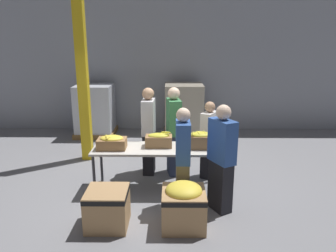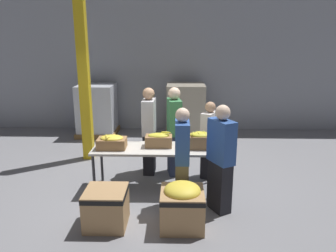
{
  "view_description": "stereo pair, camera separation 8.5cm",
  "coord_description": "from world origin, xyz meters",
  "px_view_note": "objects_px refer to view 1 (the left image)",
  "views": [
    {
      "loc": [
        0.28,
        -5.51,
        2.69
      ],
      "look_at": [
        0.22,
        0.15,
        1.15
      ],
      "focal_mm": 35.0,
      "sensor_mm": 36.0,
      "label": 1
    },
    {
      "loc": [
        0.36,
        -5.51,
        2.69
      ],
      "look_at": [
        0.22,
        0.15,
        1.15
      ],
      "focal_mm": 35.0,
      "sensor_mm": 36.0,
      "label": 2
    }
  ],
  "objects_px": {
    "volunteer_4": "(149,132)",
    "volunteer_3": "(183,159)",
    "sorting_table": "(156,151)",
    "volunteer_0": "(209,140)",
    "banana_box_0": "(112,142)",
    "banana_box_1": "(159,140)",
    "volunteer_1": "(221,159)",
    "support_pillar": "(82,71)",
    "donation_bin_1": "(184,204)",
    "volunteer_2": "(174,132)",
    "pallet_stack_0": "(95,111)",
    "pallet_stack_1": "(184,111)",
    "banana_box_2": "(200,140)",
    "donation_bin_0": "(107,206)"
  },
  "relations": [
    {
      "from": "volunteer_4",
      "to": "volunteer_3",
      "type": "bearing_deg",
      "value": 27.11
    },
    {
      "from": "sorting_table",
      "to": "volunteer_0",
      "type": "distance_m",
      "value": 1.15
    },
    {
      "from": "banana_box_0",
      "to": "banana_box_1",
      "type": "xyz_separation_m",
      "value": [
        0.82,
        0.12,
        0.0
      ]
    },
    {
      "from": "banana_box_1",
      "to": "volunteer_1",
      "type": "xyz_separation_m",
      "value": [
        1.0,
        -0.81,
        -0.06
      ]
    },
    {
      "from": "sorting_table",
      "to": "banana_box_1",
      "type": "xyz_separation_m",
      "value": [
        0.06,
        0.07,
        0.19
      ]
    },
    {
      "from": "volunteer_4",
      "to": "support_pillar",
      "type": "relative_size",
      "value": 0.44
    },
    {
      "from": "sorting_table",
      "to": "donation_bin_1",
      "type": "distance_m",
      "value": 1.36
    },
    {
      "from": "banana_box_0",
      "to": "volunteer_2",
      "type": "height_order",
      "value": "volunteer_2"
    },
    {
      "from": "banana_box_0",
      "to": "volunteer_2",
      "type": "distance_m",
      "value": 1.33
    },
    {
      "from": "banana_box_0",
      "to": "volunteer_1",
      "type": "xyz_separation_m",
      "value": [
        1.82,
        -0.68,
        -0.06
      ]
    },
    {
      "from": "pallet_stack_0",
      "to": "banana_box_1",
      "type": "bearing_deg",
      "value": -60.36
    },
    {
      "from": "donation_bin_1",
      "to": "pallet_stack_1",
      "type": "xyz_separation_m",
      "value": [
        0.16,
        4.56,
        0.37
      ]
    },
    {
      "from": "banana_box_2",
      "to": "volunteer_2",
      "type": "height_order",
      "value": "volunteer_2"
    },
    {
      "from": "banana_box_0",
      "to": "pallet_stack_0",
      "type": "height_order",
      "value": "pallet_stack_0"
    },
    {
      "from": "volunteer_0",
      "to": "support_pillar",
      "type": "relative_size",
      "value": 0.38
    },
    {
      "from": "banana_box_1",
      "to": "volunteer_2",
      "type": "xyz_separation_m",
      "value": [
        0.27,
        0.64,
        -0.04
      ]
    },
    {
      "from": "pallet_stack_1",
      "to": "volunteer_2",
      "type": "bearing_deg",
      "value": -96.43
    },
    {
      "from": "banana_box_2",
      "to": "pallet_stack_1",
      "type": "distance_m",
      "value": 3.33
    },
    {
      "from": "banana_box_0",
      "to": "banana_box_1",
      "type": "distance_m",
      "value": 0.83
    },
    {
      "from": "banana_box_2",
      "to": "banana_box_1",
      "type": "bearing_deg",
      "value": 175.64
    },
    {
      "from": "volunteer_3",
      "to": "banana_box_0",
      "type": "bearing_deg",
      "value": 64.43
    },
    {
      "from": "volunteer_4",
      "to": "pallet_stack_1",
      "type": "height_order",
      "value": "volunteer_4"
    },
    {
      "from": "donation_bin_0",
      "to": "pallet_stack_0",
      "type": "height_order",
      "value": "pallet_stack_0"
    },
    {
      "from": "volunteer_1",
      "to": "volunteer_3",
      "type": "distance_m",
      "value": 0.61
    },
    {
      "from": "support_pillar",
      "to": "pallet_stack_0",
      "type": "height_order",
      "value": "support_pillar"
    },
    {
      "from": "banana_box_0",
      "to": "donation_bin_0",
      "type": "height_order",
      "value": "banana_box_0"
    },
    {
      "from": "banana_box_0",
      "to": "volunteer_3",
      "type": "bearing_deg",
      "value": -25.37
    },
    {
      "from": "sorting_table",
      "to": "volunteer_2",
      "type": "height_order",
      "value": "volunteer_2"
    },
    {
      "from": "sorting_table",
      "to": "banana_box_1",
      "type": "bearing_deg",
      "value": 51.63
    },
    {
      "from": "donation_bin_0",
      "to": "pallet_stack_0",
      "type": "xyz_separation_m",
      "value": [
        -1.22,
        4.68,
        0.39
      ]
    },
    {
      "from": "volunteer_2",
      "to": "banana_box_2",
      "type": "bearing_deg",
      "value": 25.02
    },
    {
      "from": "volunteer_0",
      "to": "volunteer_3",
      "type": "height_order",
      "value": "volunteer_3"
    },
    {
      "from": "volunteer_0",
      "to": "pallet_stack_1",
      "type": "height_order",
      "value": "volunteer_0"
    },
    {
      "from": "volunteer_3",
      "to": "support_pillar",
      "type": "bearing_deg",
      "value": 43.7
    },
    {
      "from": "support_pillar",
      "to": "pallet_stack_0",
      "type": "bearing_deg",
      "value": 96.96
    },
    {
      "from": "volunteer_4",
      "to": "pallet_stack_0",
      "type": "distance_m",
      "value": 3.19
    },
    {
      "from": "donation_bin_1",
      "to": "banana_box_2",
      "type": "bearing_deg",
      "value": 74.87
    },
    {
      "from": "banana_box_2",
      "to": "volunteer_3",
      "type": "bearing_deg",
      "value": -117.24
    },
    {
      "from": "donation_bin_0",
      "to": "pallet_stack_1",
      "type": "height_order",
      "value": "pallet_stack_1"
    },
    {
      "from": "banana_box_0",
      "to": "volunteer_0",
      "type": "height_order",
      "value": "volunteer_0"
    },
    {
      "from": "banana_box_0",
      "to": "volunteer_4",
      "type": "relative_size",
      "value": 0.28
    },
    {
      "from": "volunteer_0",
      "to": "support_pillar",
      "type": "xyz_separation_m",
      "value": [
        -2.64,
        0.98,
        1.25
      ]
    },
    {
      "from": "volunteer_4",
      "to": "pallet_stack_0",
      "type": "height_order",
      "value": "volunteer_4"
    },
    {
      "from": "pallet_stack_1",
      "to": "banana_box_1",
      "type": "bearing_deg",
      "value": -99.83
    },
    {
      "from": "banana_box_2",
      "to": "volunteer_4",
      "type": "relative_size",
      "value": 0.27
    },
    {
      "from": "volunteer_3",
      "to": "pallet_stack_0",
      "type": "bearing_deg",
      "value": 29.47
    },
    {
      "from": "sorting_table",
      "to": "volunteer_4",
      "type": "height_order",
      "value": "volunteer_4"
    },
    {
      "from": "volunteer_2",
      "to": "volunteer_0",
      "type": "bearing_deg",
      "value": 68.75
    },
    {
      "from": "banana_box_0",
      "to": "pallet_stack_0",
      "type": "relative_size",
      "value": 0.35
    },
    {
      "from": "banana_box_0",
      "to": "banana_box_1",
      "type": "height_order",
      "value": "banana_box_1"
    }
  ]
}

